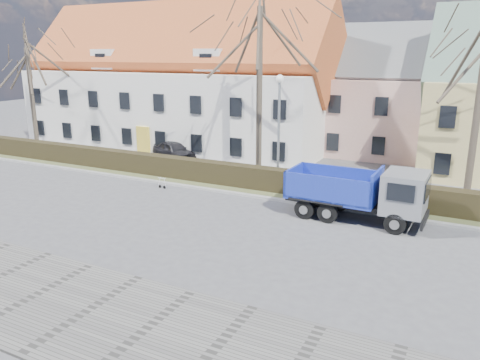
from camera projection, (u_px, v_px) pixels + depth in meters
The scene contains 14 objects.
ground at pixel (221, 225), 21.68m from camera, with size 120.00×120.00×0.00m, color #505053.
sidewalk_near at pixel (87, 312), 14.34m from camera, with size 80.00×5.00×0.08m, color slate.
curb_far at pixel (262, 197), 25.62m from camera, with size 80.00×0.30×0.12m, color gray.
grass_strip at pixel (273, 190), 27.01m from camera, with size 80.00×3.00×0.10m, color #4D5530.
hedge at pixel (272, 181), 26.68m from camera, with size 60.00×0.90×1.30m, color black.
building_white at pixel (178, 89), 39.86m from camera, with size 26.80×10.80×9.50m, color silver, non-canonical shape.
building_pink at pixel (391, 102), 36.12m from camera, with size 10.80×8.80×8.00m, color #D09E93, non-canonical shape.
tree_0 at pixel (31, 89), 37.25m from camera, with size 7.20×7.20×9.90m, color #43392E, non-canonical shape.
tree_1 at pixel (259, 77), 28.20m from camera, with size 9.20×9.20×12.65m, color #43392E, non-canonical shape.
tree_2 at pixel (479, 99), 23.21m from camera, with size 8.00×8.00×11.00m, color #43392E, non-canonical shape.
dump_truck at pixel (351, 192), 22.14m from camera, with size 6.69×2.48×2.68m, color #162999, non-canonical shape.
streetlight at pixel (279, 132), 26.87m from camera, with size 0.52×0.52×6.63m, color #90979B, non-canonical shape.
cart_frame at pixel (159, 182), 27.54m from camera, with size 0.78×0.45×0.71m, color silver, non-canonical shape.
parked_car_a at pixel (174, 150), 34.79m from camera, with size 1.62×4.02×1.37m, color black.
Camera 1 is at (9.93, -17.80, 7.72)m, focal length 35.00 mm.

